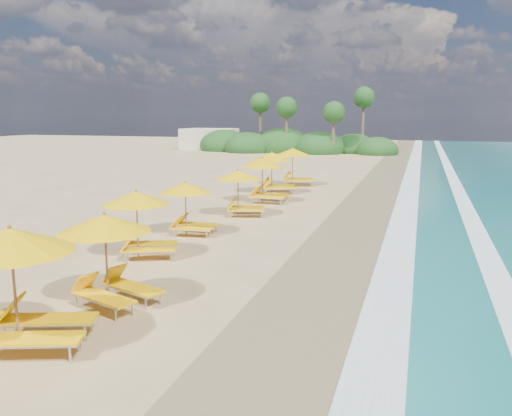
{
  "coord_description": "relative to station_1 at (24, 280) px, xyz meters",
  "views": [
    {
      "loc": [
        6.13,
        -19.34,
        4.89
      ],
      "look_at": [
        0.0,
        0.0,
        1.2
      ],
      "focal_mm": 36.64,
      "sensor_mm": 36.0,
      "label": 1
    }
  ],
  "objects": [
    {
      "name": "station_6",
      "position": [
        -0.44,
        19.07,
        -0.09
      ],
      "size": [
        2.7,
        2.49,
        2.51
      ],
      "rotation": [
        0.0,
        0.0,
        0.01
      ],
      "color": "olive",
      "rests_on": "ground"
    },
    {
      "name": "treeline",
      "position": [
        -8.34,
        56.42,
        -0.5
      ],
      "size": [
        25.8,
        8.8,
        9.74
      ],
      "color": "#163D14",
      "rests_on": "ground"
    },
    {
      "name": "station_7",
      "position": [
        -0.85,
        22.5,
        -0.04
      ],
      "size": [
        3.38,
        3.33,
        2.6
      ],
      "rotation": [
        0.0,
        0.0,
        0.39
      ],
      "color": "olive",
      "rests_on": "ground"
    },
    {
      "name": "station_5",
      "position": [
        -0.44,
        15.02,
        -0.22
      ],
      "size": [
        2.88,
        2.81,
        2.27
      ],
      "rotation": [
        0.0,
        0.0,
        0.31
      ],
      "color": "olive",
      "rests_on": "ground"
    },
    {
      "name": "surf_foam",
      "position": [
        8.29,
        10.91,
        -1.47
      ],
      "size": [
        4.0,
        160.0,
        0.01
      ],
      "color": "white",
      "rests_on": "ground"
    },
    {
      "name": "ground",
      "position": [
        1.59,
        10.91,
        -1.49
      ],
      "size": [
        160.0,
        160.0,
        0.0
      ],
      "primitive_type": "plane",
      "color": "tan",
      "rests_on": "ground"
    },
    {
      "name": "station_8",
      "position": [
        -0.45,
        26.26,
        -0.03
      ],
      "size": [
        3.3,
        3.21,
        2.62
      ],
      "rotation": [
        0.0,
        0.0,
        0.3
      ],
      "color": "olive",
      "rests_on": "ground"
    },
    {
      "name": "station_3",
      "position": [
        -1.25,
        7.04,
        -0.17
      ],
      "size": [
        3.07,
        3.04,
        2.36
      ],
      "rotation": [
        0.0,
        0.0,
        0.4
      ],
      "color": "olive",
      "rests_on": "ground"
    },
    {
      "name": "beach_building",
      "position": [
        -20.41,
        58.91,
        -0.09
      ],
      "size": [
        7.0,
        5.0,
        2.8
      ],
      "primitive_type": "cube",
      "color": "beige",
      "rests_on": "ground"
    },
    {
      "name": "station_1",
      "position": [
        0.0,
        0.0,
        0.0
      ],
      "size": [
        3.42,
        3.36,
        2.67
      ],
      "rotation": [
        0.0,
        0.0,
        0.35
      ],
      "color": "olive",
      "rests_on": "ground"
    },
    {
      "name": "wet_sand",
      "position": [
        5.59,
        10.91,
        -1.49
      ],
      "size": [
        4.0,
        160.0,
        0.01
      ],
      "primitive_type": "cube",
      "color": "olive",
      "rests_on": "ground"
    },
    {
      "name": "station_4",
      "position": [
        -1.15,
        10.65,
        -0.26
      ],
      "size": [
        2.51,
        2.36,
        2.2
      ],
      "rotation": [
        0.0,
        0.0,
        0.09
      ],
      "color": "olive",
      "rests_on": "ground"
    },
    {
      "name": "station_2",
      "position": [
        0.28,
        2.75,
        -0.13
      ],
      "size": [
        3.1,
        3.03,
        2.43
      ],
      "rotation": [
        0.0,
        0.0,
        -0.33
      ],
      "color": "olive",
      "rests_on": "ground"
    }
  ]
}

